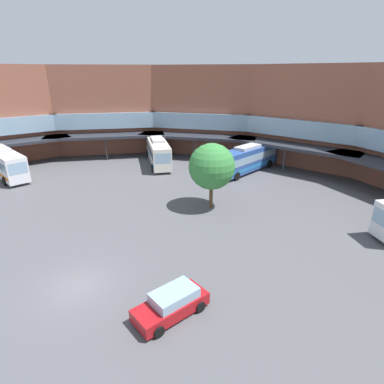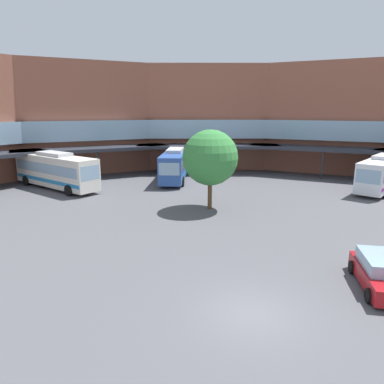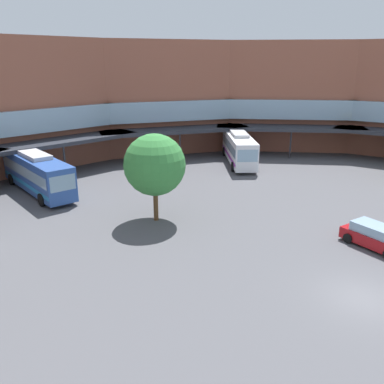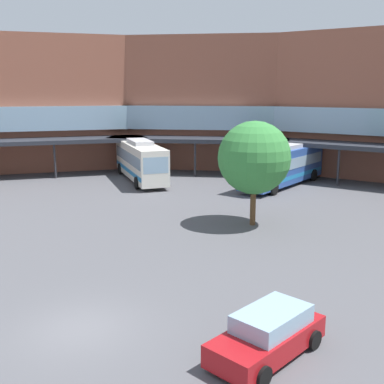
{
  "view_description": "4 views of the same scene",
  "coord_description": "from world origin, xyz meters",
  "views": [
    {
      "loc": [
        16.4,
        -8.1,
        13.12
      ],
      "look_at": [
        -1.19,
        13.24,
        2.34
      ],
      "focal_mm": 29.08,
      "sensor_mm": 36.0,
      "label": 1
    },
    {
      "loc": [
        -2.58,
        -13.08,
        8.28
      ],
      "look_at": [
        -2.31,
        13.13,
        2.09
      ],
      "focal_mm": 33.06,
      "sensor_mm": 36.0,
      "label": 2
    },
    {
      "loc": [
        -19.02,
        -6.9,
        11.72
      ],
      "look_at": [
        -0.3,
        12.35,
        2.96
      ],
      "focal_mm": 38.02,
      "sensor_mm": 36.0,
      "label": 3
    },
    {
      "loc": [
        12.17,
        -11.15,
        8.56
      ],
      "look_at": [
        -2.27,
        10.93,
        2.87
      ],
      "focal_mm": 44.69,
      "sensor_mm": 36.0,
      "label": 4
    }
  ],
  "objects": [
    {
      "name": "plaza_tree",
      "position": [
        -0.78,
        15.79,
        4.35
      ],
      "size": [
        4.59,
        4.59,
        6.66
      ],
      "color": "brown",
      "rests_on": "ground"
    },
    {
      "name": "bus_0",
      "position": [
        -4.15,
        28.77,
        1.87
      ],
      "size": [
        3.42,
        11.83,
        3.69
      ],
      "rotation": [
        0.0,
        0.0,
        4.64
      ],
      "color": "#2D519E",
      "rests_on": "ground"
    },
    {
      "name": "ground_plane",
      "position": [
        0.0,
        0.0,
        0.0
      ],
      "size": [
        126.17,
        126.17,
        0.0
      ],
      "primitive_type": "plane",
      "color": "#515156"
    },
    {
      "name": "bus_1",
      "position": [
        -28.29,
        6.67,
        1.95
      ],
      "size": [
        12.68,
        3.7,
        3.86
      ],
      "rotation": [
        0.0,
        0.0,
        6.18
      ],
      "color": "white",
      "rests_on": "ground"
    },
    {
      "name": "parked_car",
      "position": [
        6.47,
        2.13,
        0.74
      ],
      "size": [
        2.65,
        4.66,
        1.53
      ],
      "rotation": [
        0.0,
        0.0,
        4.53
      ],
      "color": "#A51419",
      "rests_on": "ground"
    },
    {
      "name": "bus_3",
      "position": [
        -16.6,
        23.86,
        1.96
      ],
      "size": [
        10.79,
        9.18,
        3.87
      ],
      "rotation": [
        0.0,
        0.0,
        5.62
      ],
      "color": "silver",
      "rests_on": "ground"
    },
    {
      "name": "station_building",
      "position": [
        -0.0,
        24.86,
        6.78
      ],
      "size": [
        84.16,
        42.21,
        14.07
      ],
      "color": "#93543F",
      "rests_on": "ground"
    }
  ]
}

